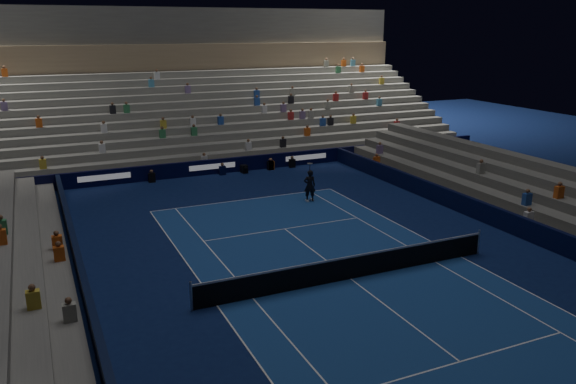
# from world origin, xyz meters

# --- Properties ---
(ground) EXTENTS (90.00, 90.00, 0.00)m
(ground) POSITION_xyz_m (0.00, 0.00, 0.00)
(ground) COLOR #0B1744
(ground) RESTS_ON ground
(court_surface) EXTENTS (10.97, 23.77, 0.01)m
(court_surface) POSITION_xyz_m (0.00, 0.00, 0.01)
(court_surface) COLOR navy
(court_surface) RESTS_ON ground
(sponsor_barrier_far) EXTENTS (44.00, 0.25, 1.00)m
(sponsor_barrier_far) POSITION_xyz_m (0.00, 18.50, 0.50)
(sponsor_barrier_far) COLOR black
(sponsor_barrier_far) RESTS_ON ground
(sponsor_barrier_east) EXTENTS (0.25, 37.00, 1.00)m
(sponsor_barrier_east) POSITION_xyz_m (9.70, 0.00, 0.50)
(sponsor_barrier_east) COLOR black
(sponsor_barrier_east) RESTS_ON ground
(sponsor_barrier_west) EXTENTS (0.25, 37.00, 1.00)m
(sponsor_barrier_west) POSITION_xyz_m (-9.70, 0.00, 0.50)
(sponsor_barrier_west) COLOR black
(sponsor_barrier_west) RESTS_ON ground
(grandstand_main) EXTENTS (44.00, 15.20, 11.20)m
(grandstand_main) POSITION_xyz_m (0.00, 27.90, 3.38)
(grandstand_main) COLOR slate
(grandstand_main) RESTS_ON ground
(tennis_net) EXTENTS (12.90, 0.10, 1.10)m
(tennis_net) POSITION_xyz_m (0.00, 0.00, 0.50)
(tennis_net) COLOR #B2B2B7
(tennis_net) RESTS_ON ground
(tennis_player) EXTENTS (0.76, 0.60, 1.83)m
(tennis_player) POSITION_xyz_m (3.22, 10.15, 0.91)
(tennis_player) COLOR black
(tennis_player) RESTS_ON ground
(broadcast_camera) EXTENTS (0.43, 0.86, 0.53)m
(broadcast_camera) POSITION_xyz_m (2.10, 17.91, 0.28)
(broadcast_camera) COLOR black
(broadcast_camera) RESTS_ON ground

